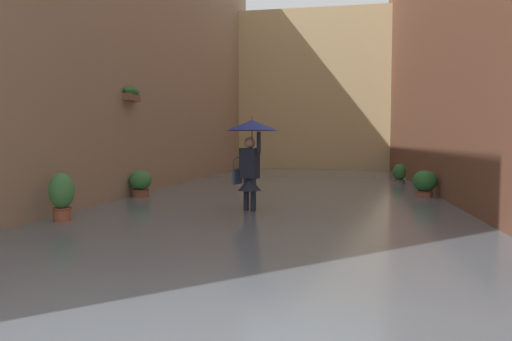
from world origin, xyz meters
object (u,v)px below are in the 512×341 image
(person_wading, at_px, (251,145))
(potted_plant_mid_left, at_px, (399,176))
(potted_plant_near_left, at_px, (425,184))
(potted_plant_near_right, at_px, (62,197))
(potted_plant_far_right, at_px, (141,185))

(person_wading, distance_m, potted_plant_mid_left, 8.27)
(person_wading, bearing_deg, potted_plant_near_left, -141.16)
(person_wading, distance_m, potted_plant_near_right, 3.83)
(potted_plant_mid_left, bearing_deg, potted_plant_near_right, 51.84)
(potted_plant_near_left, xyz_separation_m, potted_plant_far_right, (7.48, 1.37, -0.02))
(potted_plant_near_right, xyz_separation_m, potted_plant_mid_left, (-7.13, -9.07, -0.16))
(person_wading, height_order, potted_plant_far_right, person_wading)
(potted_plant_mid_left, height_order, potted_plant_far_right, potted_plant_far_right)
(potted_plant_near_right, distance_m, potted_plant_far_right, 3.82)
(person_wading, xyz_separation_m, potted_plant_far_right, (3.38, -1.94, -1.07))
(potted_plant_near_right, relative_size, potted_plant_near_left, 1.23)
(potted_plant_far_right, bearing_deg, potted_plant_mid_left, -144.25)
(person_wading, height_order, potted_plant_near_right, person_wading)
(potted_plant_near_right, xyz_separation_m, potted_plant_far_right, (0.18, -3.81, -0.12))
(person_wading, height_order, potted_plant_mid_left, person_wading)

